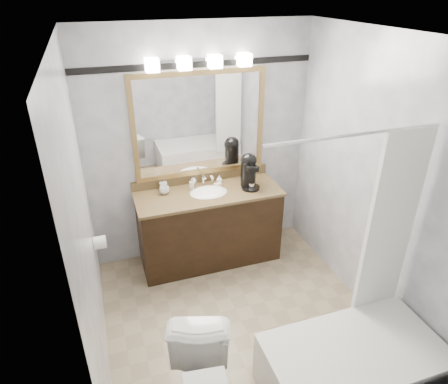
# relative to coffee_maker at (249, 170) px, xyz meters

# --- Properties ---
(room) EXTENTS (2.42, 2.62, 2.52)m
(room) POSITION_rel_coffee_maker_xyz_m (-0.45, -1.01, 0.21)
(room) COLOR gray
(room) RESTS_ON ground
(vanity) EXTENTS (1.53, 0.58, 0.97)m
(vanity) POSITION_rel_coffee_maker_xyz_m (-0.45, 0.01, -0.60)
(vanity) COLOR black
(vanity) RESTS_ON ground
(mirror) EXTENTS (1.40, 0.04, 1.10)m
(mirror) POSITION_rel_coffee_maker_xyz_m (-0.45, 0.27, 0.46)
(mirror) COLOR #AB874D
(mirror) RESTS_ON room
(vanity_light_bar) EXTENTS (1.02, 0.14, 0.12)m
(vanity_light_bar) POSITION_rel_coffee_maker_xyz_m (-0.45, 0.22, 1.09)
(vanity_light_bar) COLOR silver
(vanity_light_bar) RESTS_ON room
(accent_stripe) EXTENTS (2.40, 0.01, 0.06)m
(accent_stripe) POSITION_rel_coffee_maker_xyz_m (-0.45, 0.28, 1.06)
(accent_stripe) COLOR black
(accent_stripe) RESTS_ON room
(bathtub) EXTENTS (1.30, 0.75, 1.96)m
(bathtub) POSITION_rel_coffee_maker_xyz_m (0.11, -1.91, -0.76)
(bathtub) COLOR white
(bathtub) RESTS_ON ground
(tp_roll) EXTENTS (0.11, 0.12, 0.12)m
(tp_roll) POSITION_rel_coffee_maker_xyz_m (-1.59, -0.35, -0.34)
(tp_roll) COLOR white
(tp_roll) RESTS_ON room
(coffee_maker) EXTENTS (0.20, 0.25, 0.38)m
(coffee_maker) POSITION_rel_coffee_maker_xyz_m (0.00, 0.00, 0.00)
(coffee_maker) COLOR black
(coffee_maker) RESTS_ON vanity
(cup_left) EXTENTS (0.11, 0.11, 0.08)m
(cup_left) POSITION_rel_coffee_maker_xyz_m (-0.89, 0.12, -0.15)
(cup_left) COLOR white
(cup_left) RESTS_ON vanity
(cup_right) EXTENTS (0.09, 0.09, 0.08)m
(cup_right) POSITION_rel_coffee_maker_xyz_m (-0.88, 0.22, -0.16)
(cup_right) COLOR white
(cup_right) RESTS_ON vanity
(soap_bottle_a) EXTENTS (0.05, 0.06, 0.10)m
(soap_bottle_a) POSITION_rel_coffee_maker_xyz_m (-0.58, 0.16, -0.14)
(soap_bottle_a) COLOR white
(soap_bottle_a) RESTS_ON vanity
(soap_bottle_b) EXTENTS (0.08, 0.08, 0.08)m
(soap_bottle_b) POSITION_rel_coffee_maker_xyz_m (-0.27, 0.18, -0.15)
(soap_bottle_b) COLOR white
(soap_bottle_b) RESTS_ON vanity
(soap_bar) EXTENTS (0.09, 0.06, 0.02)m
(soap_bar) POSITION_rel_coffee_maker_xyz_m (-0.30, 0.12, -0.18)
(soap_bar) COLOR beige
(soap_bar) RESTS_ON vanity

